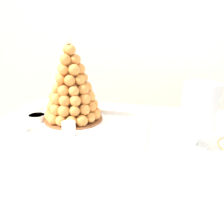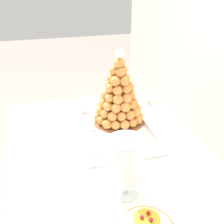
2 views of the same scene
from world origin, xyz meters
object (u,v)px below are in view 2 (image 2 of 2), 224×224
Objects in this scene: serving_tray at (111,128)px; creme_brulee_ramekin at (103,106)px; croquembouche at (119,95)px; macaron_goblet at (126,160)px; dessert_cup_left at (82,108)px; dessert_cup_centre at (97,150)px; wine_glass at (153,102)px; dessert_cup_mid_left at (89,125)px.

serving_tray is 7.19× the size of creme_brulee_ramekin.
creme_brulee_ramekin is (-0.16, -0.04, -0.13)m from croquembouche.
croquembouche is 0.22m from creme_brulee_ramekin.
macaron_goblet is (0.53, -0.13, -0.01)m from croquembouche.
dessert_cup_left is at bearing -153.17° from serving_tray.
creme_brulee_ramekin is at bearing 162.86° from dessert_cup_centre.
croquembouche is at bearing -96.91° from wine_glass.
macaron_goblet reaches higher than serving_tray.
croquembouche is at bearing 146.48° from dessert_cup_centre.
dessert_cup_centre reaches higher than creme_brulee_ramekin.
croquembouche is at bearing 166.15° from macaron_goblet.
creme_brulee_ramekin is 0.71m from macaron_goblet.
croquembouche is 2.62× the size of wine_glass.
dessert_cup_left reaches higher than creme_brulee_ramekin.
wine_glass reaches higher than serving_tray.
dessert_cup_centre is (0.21, -0.12, 0.03)m from serving_tray.
serving_tray is 0.50m from macaron_goblet.
wine_glass reaches higher than dessert_cup_mid_left.
creme_brulee_ramekin is (-0.43, 0.13, -0.01)m from dessert_cup_centre.
dessert_cup_mid_left is (0.05, -0.17, -0.12)m from croquembouche.
dessert_cup_left is at bearing -117.81° from wine_glass.
dessert_cup_left is 0.24× the size of macaron_goblet.
dessert_cup_mid_left reaches higher than dessert_cup_left.
dessert_cup_mid_left reaches higher than creme_brulee_ramekin.
dessert_cup_left is 0.96× the size of dessert_cup_centre.
serving_tray is at bearing 170.81° from macaron_goblet.
macaron_goblet is (0.69, -0.09, 0.13)m from creme_brulee_ramekin.
creme_brulee_ramekin is 0.56× the size of wine_glass.
dessert_cup_mid_left is at bearing -93.49° from serving_tray.
creme_brulee_ramekin is at bearing -164.79° from croquembouche.
dessert_cup_centre is (0.22, -0.01, -0.00)m from dessert_cup_mid_left.
dessert_cup_centre reaches higher than serving_tray.
croquembouche reaches higher than macaron_goblet.
serving_tray is 0.26m from wine_glass.
dessert_cup_mid_left is (-0.01, -0.11, 0.03)m from serving_tray.
croquembouche is at bearing 45.53° from dessert_cup_left.
croquembouche is (-0.06, 0.05, 0.15)m from serving_tray.
croquembouche is at bearing 15.21° from creme_brulee_ramekin.
croquembouche is 0.21m from dessert_cup_mid_left.
serving_tray is 2.48× the size of macaron_goblet.
dessert_cup_left is at bearing 179.62° from dessert_cup_mid_left.
macaron_goblet is (0.26, 0.05, 0.12)m from dessert_cup_centre.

